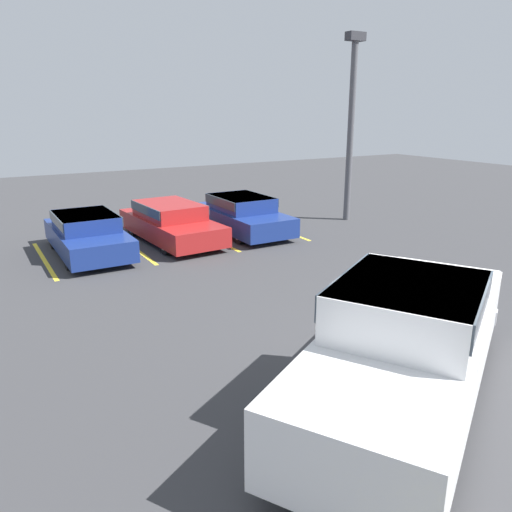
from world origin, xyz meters
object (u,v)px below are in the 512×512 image
parked_sedan_a (87,233)px  parked_sedan_b (171,221)px  pickup_truck (410,340)px  parked_sedan_c (242,213)px  light_post (351,119)px

parked_sedan_a → parked_sedan_b: size_ratio=0.90×
parked_sedan_a → parked_sedan_b: (2.68, 0.23, 0.02)m
pickup_truck → parked_sedan_b: size_ratio=1.32×
pickup_truck → parked_sedan_a: pickup_truck is taller
parked_sedan_a → parked_sedan_c: 5.23m
pickup_truck → parked_sedan_a: size_ratio=1.47×
parked_sedan_b → light_post: light_post is taller
parked_sedan_a → light_post: (9.77, -0.12, 3.16)m
pickup_truck → parked_sedan_c: bearing=43.7°
parked_sedan_b → parked_sedan_c: size_ratio=1.09×
light_post → parked_sedan_b: bearing=177.2°
parked_sedan_c → light_post: bearing=87.8°
pickup_truck → light_post: (7.49, 10.18, 2.83)m
parked_sedan_b → parked_sedan_c: parked_sedan_c is taller
parked_sedan_c → light_post: (4.54, -0.17, 3.12)m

